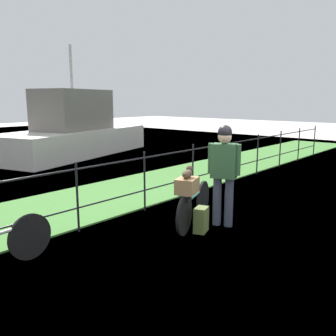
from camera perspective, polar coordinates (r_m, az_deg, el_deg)
ground_plane at (r=5.74m, az=11.69°, el=-10.72°), size 60.00×60.00×0.00m
grass_strip at (r=7.86m, az=-10.42°, el=-4.65°), size 27.00×2.40×0.03m
iron_fence at (r=6.77m, az=-3.74°, el=-1.45°), size 18.04×0.04×1.13m
bicycle_main at (r=6.06m, az=4.13°, el=-5.92°), size 1.58×0.59×0.64m
wooden_crate at (r=5.61m, az=3.04°, el=-2.80°), size 0.46×0.40×0.24m
terrier_dog at (r=5.59m, az=3.14°, el=-0.78°), size 0.32×0.22×0.18m
cyclist_person at (r=5.95m, az=8.85°, el=0.21°), size 0.38×0.52×1.68m
backpack_on_paving at (r=5.81m, az=5.26°, el=-8.16°), size 0.32×0.26×0.40m
moored_boat_near at (r=14.21m, az=-14.64°, el=5.56°), size 6.93×4.07×4.06m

